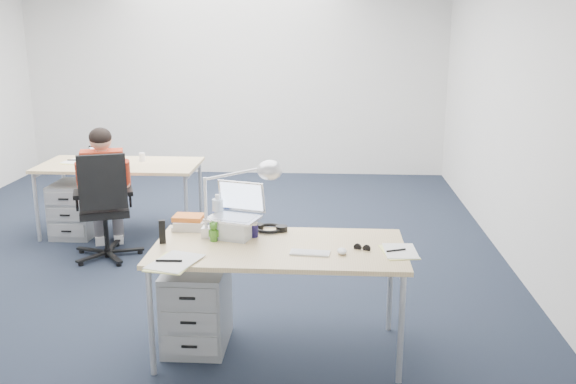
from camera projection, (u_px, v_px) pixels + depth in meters
The scene contains 24 objects.
floor at pixel (184, 253), 6.08m from camera, with size 7.00×7.00×0.00m, color black.
room at pixel (176, 70), 5.65m from camera, with size 6.02×7.02×2.80m.
desk_near at pixel (279, 253), 4.08m from camera, with size 1.60×0.80×0.73m.
desk_far at pixel (120, 168), 6.54m from camera, with size 1.60×0.80×0.73m.
office_chair at pixel (106, 228), 5.89m from camera, with size 0.82×0.82×1.01m.
seated_person at pixel (105, 190), 5.97m from camera, with size 0.50×0.71×1.20m.
drawer_pedestal_near at pixel (197, 307), 4.27m from camera, with size 0.40×0.50×0.55m, color gray.
drawer_pedestal_far at pixel (75, 209), 6.55m from camera, with size 0.40×0.50×0.55m, color gray.
silver_laptop at pixel (233, 211), 4.21m from camera, with size 0.33×0.26×0.35m, color silver, non-canonical shape.
wireless_keyboard at pixel (310, 253), 3.93m from camera, with size 0.24×0.10×0.01m, color white.
computer_mouse at pixel (342, 251), 3.93m from camera, with size 0.06×0.09×0.03m, color white.
headphones at pixel (270, 227), 4.38m from camera, with size 0.25×0.20×0.04m, color black, non-canonical shape.
can_koozie at pixel (254, 230), 4.24m from camera, with size 0.06×0.06×0.10m, color #1B1544.
water_bottle at pixel (218, 212), 4.37m from camera, with size 0.08×0.08×0.25m, color silver.
bear_figurine at pixel (214, 232), 4.15m from camera, with size 0.07×0.05×0.13m, color #2E761F, non-canonical shape.
book_stack at pixel (189, 222), 4.40m from camera, with size 0.22×0.16×0.10m, color silver.
cordless_phone at pixel (162, 232), 4.10m from camera, with size 0.04×0.03×0.16m, color black.
papers_left at pixel (173, 263), 3.77m from camera, with size 0.23×0.33×0.01m, color #FDFF93.
papers_right at pixel (399, 252), 3.95m from camera, with size 0.19×0.28×0.01m, color #FDFF93.
sunglasses at pixel (362, 248), 4.00m from camera, with size 0.11×0.05×0.03m, color black, non-canonical shape.
desk_lamp at pixel (230, 197), 4.18m from camera, with size 0.48×0.17×0.55m, color silver, non-canonical shape.
dark_laptop at pixel (95, 157), 6.31m from camera, with size 0.29×0.28×0.21m, color black, non-canonical shape.
far_cup at pixel (142, 157), 6.63m from camera, with size 0.06×0.06×0.09m, color white.
far_papers at pixel (77, 161), 6.62m from camera, with size 0.22×0.32×0.01m, color white.
Camera 1 is at (1.35, -5.67, 2.08)m, focal length 40.00 mm.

